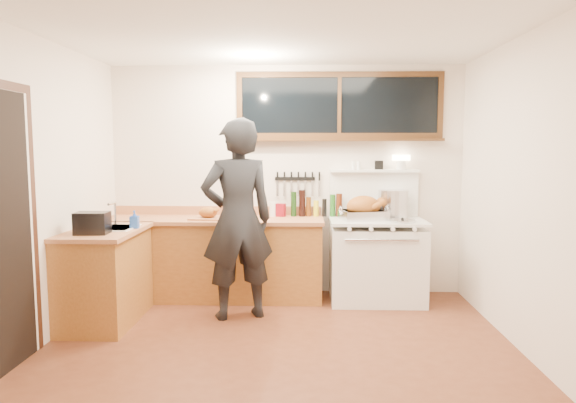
{
  "coord_description": "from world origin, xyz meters",
  "views": [
    {
      "loc": [
        0.22,
        -4.14,
        1.67
      ],
      "look_at": [
        0.05,
        0.85,
        1.15
      ],
      "focal_mm": 32.0,
      "sensor_mm": 36.0,
      "label": 1
    }
  ],
  "objects_px": {
    "man": "(238,219)",
    "roast_turkey": "(364,210)",
    "vintage_stove": "(376,258)",
    "cutting_board": "(208,215)"
  },
  "relations": [
    {
      "from": "cutting_board",
      "to": "roast_turkey",
      "type": "distance_m",
      "value": 1.69
    },
    {
      "from": "man",
      "to": "roast_turkey",
      "type": "bearing_deg",
      "value": 24.98
    },
    {
      "from": "man",
      "to": "roast_turkey",
      "type": "xyz_separation_m",
      "value": [
        1.3,
        0.6,
        0.03
      ]
    },
    {
      "from": "man",
      "to": "roast_turkey",
      "type": "distance_m",
      "value": 1.43
    },
    {
      "from": "vintage_stove",
      "to": "roast_turkey",
      "type": "bearing_deg",
      "value": -175.7
    },
    {
      "from": "vintage_stove",
      "to": "roast_turkey",
      "type": "relative_size",
      "value": 2.94
    },
    {
      "from": "vintage_stove",
      "to": "roast_turkey",
      "type": "xyz_separation_m",
      "value": [
        -0.15,
        -0.01,
        0.54
      ]
    },
    {
      "from": "vintage_stove",
      "to": "man",
      "type": "bearing_deg",
      "value": -156.9
    },
    {
      "from": "cutting_board",
      "to": "roast_turkey",
      "type": "xyz_separation_m",
      "value": [
        1.69,
        0.06,
        0.05
      ]
    },
    {
      "from": "man",
      "to": "vintage_stove",
      "type": "bearing_deg",
      "value": 23.1
    }
  ]
}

